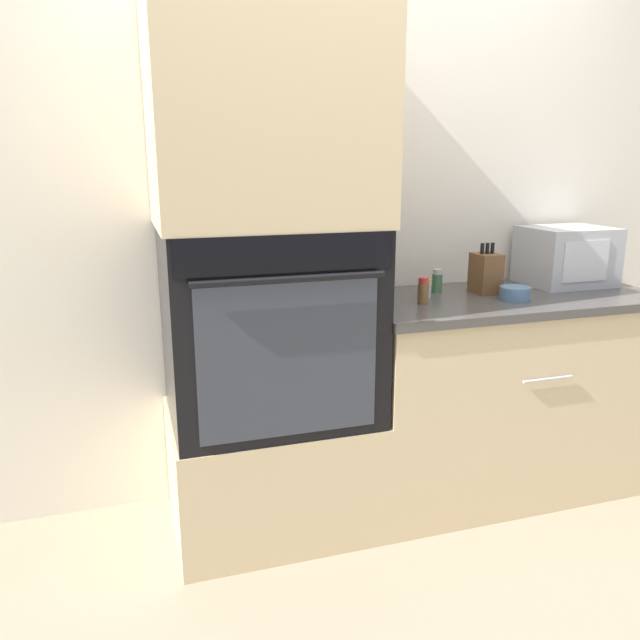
# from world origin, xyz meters

# --- Properties ---
(ground_plane) EXTENTS (12.00, 12.00, 0.00)m
(ground_plane) POSITION_xyz_m (0.00, 0.00, 0.00)
(ground_plane) COLOR gray
(wall_back) EXTENTS (8.00, 0.05, 2.50)m
(wall_back) POSITION_xyz_m (0.00, 0.63, 1.25)
(wall_back) COLOR silver
(wall_back) RESTS_ON ground_plane
(oven_cabinet_base) EXTENTS (0.78, 0.60, 0.47)m
(oven_cabinet_base) POSITION_xyz_m (-0.39, 0.30, 0.24)
(oven_cabinet_base) COLOR beige
(oven_cabinet_base) RESTS_ON ground_plane
(wall_oven) EXTENTS (0.75, 0.64, 0.73)m
(wall_oven) POSITION_xyz_m (-0.39, 0.30, 0.84)
(wall_oven) COLOR black
(wall_oven) RESTS_ON oven_cabinet_base
(oven_cabinet_upper) EXTENTS (0.78, 0.60, 0.79)m
(oven_cabinet_upper) POSITION_xyz_m (-0.39, 0.30, 1.59)
(oven_cabinet_upper) COLOR beige
(oven_cabinet_upper) RESTS_ON wall_oven
(counter_unit) EXTENTS (1.30, 0.63, 0.88)m
(counter_unit) POSITION_xyz_m (0.64, 0.30, 0.44)
(counter_unit) COLOR beige
(counter_unit) RESTS_ON ground_plane
(microwave) EXTENTS (0.37, 0.31, 0.26)m
(microwave) POSITION_xyz_m (1.02, 0.42, 1.00)
(microwave) COLOR #B2B5BA
(microwave) RESTS_ON counter_unit
(knife_block) EXTENTS (0.10, 0.12, 0.21)m
(knife_block) POSITION_xyz_m (0.57, 0.36, 0.96)
(knife_block) COLOR brown
(knife_block) RESTS_ON counter_unit
(bowl) EXTENTS (0.12, 0.12, 0.05)m
(bowl) POSITION_xyz_m (0.61, 0.20, 0.90)
(bowl) COLOR #517599
(bowl) RESTS_ON counter_unit
(condiment_jar_near) EXTENTS (0.04, 0.04, 0.10)m
(condiment_jar_near) POSITION_xyz_m (0.38, 0.44, 0.92)
(condiment_jar_near) COLOR #427047
(condiment_jar_near) RESTS_ON counter_unit
(condiment_jar_mid) EXTENTS (0.05, 0.05, 0.08)m
(condiment_jar_mid) POSITION_xyz_m (0.28, 0.35, 0.91)
(condiment_jar_mid) COLOR silver
(condiment_jar_mid) RESTS_ON counter_unit
(condiment_jar_far) EXTENTS (0.04, 0.04, 0.10)m
(condiment_jar_far) POSITION_xyz_m (0.23, 0.25, 0.93)
(condiment_jar_far) COLOR brown
(condiment_jar_far) RESTS_ON counter_unit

